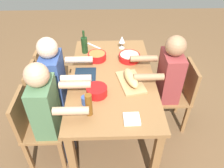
# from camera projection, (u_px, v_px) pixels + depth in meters

# --- Properties ---
(ground_plane) EXTENTS (8.00, 8.00, 0.00)m
(ground_plane) POSITION_uv_depth(u_px,v_px,m) (112.00, 122.00, 2.84)
(ground_plane) COLOR brown
(dining_table) EXTENTS (1.61, 0.90, 0.74)m
(dining_table) POSITION_uv_depth(u_px,v_px,m) (112.00, 83.00, 2.43)
(dining_table) COLOR olive
(dining_table) RESTS_ON ground_plane
(chair_far_left) EXTENTS (0.40, 0.40, 0.85)m
(chair_far_left) POSITION_uv_depth(u_px,v_px,m) (35.00, 125.00, 2.17)
(chair_far_left) COLOR olive
(chair_far_left) RESTS_ON ground_plane
(diner_far_left) EXTENTS (0.41, 0.53, 1.20)m
(diner_far_left) POSITION_uv_depth(u_px,v_px,m) (50.00, 109.00, 2.04)
(diner_far_left) COLOR #2D2D38
(diner_far_left) RESTS_ON ground_plane
(chair_near_center) EXTENTS (0.40, 0.40, 0.85)m
(chair_near_center) POSITION_uv_depth(u_px,v_px,m) (178.00, 93.00, 2.56)
(chair_near_center) COLOR olive
(chair_near_center) RESTS_ON ground_plane
(diner_near_center) EXTENTS (0.41, 0.53, 1.20)m
(diner_near_center) POSITION_uv_depth(u_px,v_px,m) (166.00, 78.00, 2.42)
(diner_near_center) COLOR #2D2D38
(diner_near_center) RESTS_ON ground_plane
(chair_far_right) EXTENTS (0.40, 0.40, 0.85)m
(chair_far_right) POSITION_uv_depth(u_px,v_px,m) (52.00, 73.00, 2.86)
(chair_far_right) COLOR olive
(chair_far_right) RESTS_ON ground_plane
(chair_far_center) EXTENTS (0.40, 0.40, 0.85)m
(chair_far_center) POSITION_uv_depth(u_px,v_px,m) (45.00, 95.00, 2.52)
(chair_far_center) COLOR olive
(chair_far_center) RESTS_ON ground_plane
(diner_far_center) EXTENTS (0.41, 0.53, 1.20)m
(diner_far_center) POSITION_uv_depth(u_px,v_px,m) (58.00, 80.00, 2.39)
(diner_far_center) COLOR #2D2D38
(diner_far_center) RESTS_ON ground_plane
(serving_bowl_pasta) EXTENTS (0.25, 0.25, 0.07)m
(serving_bowl_pasta) POSITION_uv_depth(u_px,v_px,m) (129.00, 57.00, 2.60)
(serving_bowl_pasta) COLOR red
(serving_bowl_pasta) RESTS_ON dining_table
(serving_bowl_salad) EXTENTS (0.20, 0.20, 0.09)m
(serving_bowl_salad) POSITION_uv_depth(u_px,v_px,m) (97.00, 91.00, 2.11)
(serving_bowl_salad) COLOR red
(serving_bowl_salad) RESTS_ON dining_table
(serving_bowl_fruit) EXTENTS (0.22, 0.22, 0.08)m
(serving_bowl_fruit) POSITION_uv_depth(u_px,v_px,m) (97.00, 56.00, 2.61)
(serving_bowl_fruit) COLOR red
(serving_bowl_fruit) RESTS_ON dining_table
(cutting_board) EXTENTS (0.44, 0.30, 0.02)m
(cutting_board) POSITION_uv_depth(u_px,v_px,m) (131.00, 82.00, 2.28)
(cutting_board) COLOR tan
(cutting_board) RESTS_ON dining_table
(bread_loaf) EXTENTS (0.34, 0.18, 0.09)m
(bread_loaf) POSITION_uv_depth(u_px,v_px,m) (131.00, 78.00, 2.24)
(bread_loaf) COLOR tan
(bread_loaf) RESTS_ON cutting_board
(wine_bottle) EXTENTS (0.08, 0.08, 0.29)m
(wine_bottle) POSITION_uv_depth(u_px,v_px,m) (84.00, 45.00, 2.69)
(wine_bottle) COLOR #193819
(wine_bottle) RESTS_ON dining_table
(beer_bottle) EXTENTS (0.06, 0.06, 0.22)m
(beer_bottle) POSITION_uv_depth(u_px,v_px,m) (89.00, 105.00, 1.87)
(beer_bottle) COLOR brown
(beer_bottle) RESTS_ON dining_table
(wine_glass) EXTENTS (0.08, 0.08, 0.17)m
(wine_glass) POSITION_uv_depth(u_px,v_px,m) (122.00, 40.00, 2.77)
(wine_glass) COLOR silver
(wine_glass) RESTS_ON dining_table
(cup_far_left) EXTENTS (0.07, 0.07, 0.08)m
(cup_far_left) POSITION_uv_depth(u_px,v_px,m) (85.00, 100.00, 2.01)
(cup_far_left) COLOR #334C8C
(cup_far_left) RESTS_ON dining_table
(placemat_far_center) EXTENTS (0.32, 0.23, 0.01)m
(placemat_far_center) POSITION_uv_depth(u_px,v_px,m) (85.00, 76.00, 2.37)
(placemat_far_center) COLOR #142333
(placemat_far_center) RESTS_ON dining_table
(carving_knife) EXTENTS (0.17, 0.19, 0.01)m
(carving_knife) POSITION_uv_depth(u_px,v_px,m) (94.00, 46.00, 2.88)
(carving_knife) COLOR silver
(carving_knife) RESTS_ON dining_table
(napkin_stack) EXTENTS (0.14, 0.14, 0.02)m
(napkin_stack) POSITION_uv_depth(u_px,v_px,m) (132.00, 119.00, 1.88)
(napkin_stack) COLOR white
(napkin_stack) RESTS_ON dining_table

